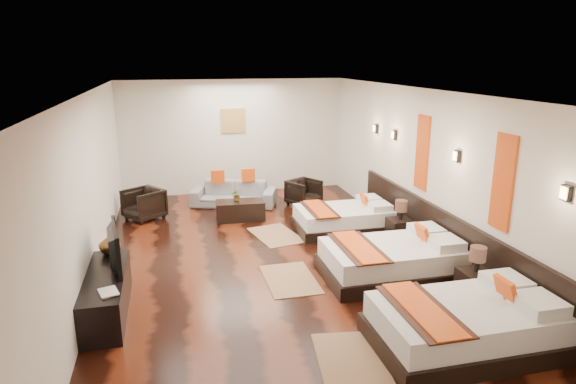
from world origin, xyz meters
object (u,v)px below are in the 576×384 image
object	(u,v)px
bed_far	(344,218)
armchair_right	(304,193)
tv	(108,248)
table_plant	(237,195)
nightstand_b	(400,228)
armchair_left	(144,204)
sofa	(234,194)
tv_console	(107,294)
coffee_table	(240,210)
bed_near	(466,324)
book	(99,294)
figurine	(109,243)
bed_mid	(393,260)
nightstand_a	(475,283)

from	to	relation	value
bed_far	armchair_right	bearing A→B (deg)	99.58
tv	table_plant	distance (m)	4.02
nightstand_b	armchair_left	bearing A→B (deg)	151.01
sofa	armchair_left	size ratio (longest dim) A/B	2.63
tv_console	coffee_table	xyz separation A→B (m)	(2.30, 3.52, -0.08)
tv_console	coffee_table	size ratio (longest dim) A/B	1.80
bed_near	tv_console	distance (m)	4.58
armchair_left	table_plant	xyz separation A→B (m)	(1.91, -0.44, 0.20)
book	armchair_right	world-z (taller)	armchair_right
figurine	sofa	distance (m)	4.48
bed_near	bed_mid	bearing A→B (deg)	90.01
bed_mid	book	distance (m)	4.27
figurine	table_plant	bearing A→B (deg)	51.43
figurine	armchair_left	bearing A→B (deg)	84.11
nightstand_b	tv_console	bearing A→B (deg)	-163.54
nightstand_b	tv	distance (m)	5.08
bed_near	table_plant	xyz separation A→B (m)	(-1.95, 5.40, 0.24)
bed_mid	book	size ratio (longest dim) A/B	7.47
bed_near	sofa	world-z (taller)	bed_near
figurine	coffee_table	size ratio (longest dim) A/B	0.31
sofa	bed_far	bearing A→B (deg)	-30.40
sofa	table_plant	size ratio (longest dim) A/B	7.57
tv_console	figurine	world-z (taller)	figurine
bed_near	figurine	size ratio (longest dim) A/B	6.82
nightstand_b	tv	size ratio (longest dim) A/B	0.80
bed_near	coffee_table	distance (m)	5.67
bed_near	figurine	world-z (taller)	figurine
nightstand_a	table_plant	xyz separation A→B (m)	(-2.70, 4.45, 0.24)
bed_mid	tv_console	xyz separation A→B (m)	(-4.20, -0.16, -0.00)
armchair_right	table_plant	world-z (taller)	table_plant
tv_console	coffee_table	distance (m)	4.21
book	sofa	distance (m)	5.66
bed_far	nightstand_a	bearing A→B (deg)	-76.93
coffee_table	armchair_right	bearing A→B (deg)	23.82
armchair_right	bed_far	bearing A→B (deg)	-111.30
nightstand_a	figurine	size ratio (longest dim) A/B	2.60
tv_console	book	distance (m)	0.66
nightstand_a	figurine	bearing A→B (deg)	161.75
nightstand_b	bed_near	bearing A→B (deg)	-102.81
bed_mid	sofa	size ratio (longest dim) A/B	1.12
coffee_table	sofa	bearing A→B (deg)	90.00
book	sofa	size ratio (longest dim) A/B	0.15
bed_mid	armchair_right	world-z (taller)	bed_mid
tv	coffee_table	distance (m)	4.04
bed_far	nightstand_a	distance (m)	3.32
nightstand_b	book	distance (m)	5.36
bed_near	figurine	distance (m)	4.95
armchair_left	bed_mid	bearing A→B (deg)	9.79
bed_near	nightstand_b	bearing A→B (deg)	77.19
tv	table_plant	size ratio (longest dim) A/B	4.07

